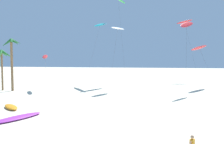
# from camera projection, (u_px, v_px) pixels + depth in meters

# --- Properties ---
(palm_tree_0) EXTENTS (4.00, 3.79, 9.96)m
(palm_tree_0) POSITION_uv_depth(u_px,v_px,m) (12.00, 50.00, 39.98)
(palm_tree_0) COLOR olive
(palm_tree_0) RESTS_ON ground
(palm_tree_1) EXTENTS (4.72, 4.72, 7.88)m
(palm_tree_1) POSITION_uv_depth(u_px,v_px,m) (2.00, 57.00, 40.72)
(palm_tree_1) COLOR olive
(palm_tree_1) RESTS_ON ground
(flying_kite_0) EXTENTS (5.22, 9.21, 9.47)m
(flying_kite_0) POSITION_uv_depth(u_px,v_px,m) (199.00, 48.00, 44.34)
(flying_kite_0) COLOR red
(flying_kite_0) RESTS_ON ground
(flying_kite_1) EXTENTS (5.37, 8.54, 7.19)m
(flying_kite_1) POSITION_uv_depth(u_px,v_px,m) (45.00, 57.00, 41.28)
(flying_kite_1) COLOR red
(flying_kite_1) RESTS_ON ground
(flying_kite_2) EXTENTS (3.61, 10.02, 13.38)m
(flying_kite_2) POSITION_uv_depth(u_px,v_px,m) (187.00, 25.00, 37.87)
(flying_kite_2) COLOR red
(flying_kite_2) RESTS_ON ground
(flying_kite_3) EXTENTS (4.88, 10.16, 17.58)m
(flying_kite_3) POSITION_uv_depth(u_px,v_px,m) (185.00, 22.00, 59.75)
(flying_kite_3) COLOR red
(flying_kite_3) RESTS_ON ground
(flying_kite_5) EXTENTS (2.98, 4.97, 12.53)m
(flying_kite_5) POSITION_uv_depth(u_px,v_px,m) (118.00, 28.00, 41.56)
(flying_kite_5) COLOR white
(flying_kite_5) RESTS_ON ground
(flying_kite_7) EXTENTS (5.54, 7.42, 14.85)m
(flying_kite_7) POSITION_uv_depth(u_px,v_px,m) (100.00, 25.00, 48.88)
(flying_kite_7) COLOR #19B2B7
(flying_kite_7) RESTS_ON ground
(grounded_kite_0) EXTENTS (3.57, 5.32, 0.30)m
(grounded_kite_0) POSITION_uv_depth(u_px,v_px,m) (17.00, 118.00, 21.23)
(grounded_kite_0) COLOR purple
(grounded_kite_0) RESTS_ON ground
(grounded_kite_1) EXTENTS (3.53, 3.25, 0.40)m
(grounded_kite_1) POSITION_uv_depth(u_px,v_px,m) (11.00, 107.00, 25.82)
(grounded_kite_1) COLOR orange
(grounded_kite_1) RESTS_ON ground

